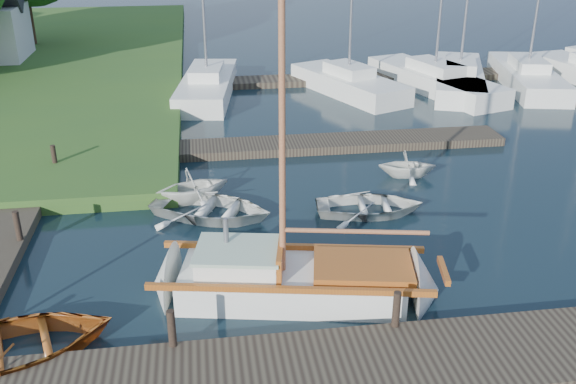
{
  "coord_description": "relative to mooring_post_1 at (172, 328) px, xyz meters",
  "views": [
    {
      "loc": [
        -2.24,
        -15.48,
        8.15
      ],
      "look_at": [
        0.0,
        0.0,
        1.2
      ],
      "focal_mm": 40.0,
      "sensor_mm": 36.0,
      "label": 1
    }
  ],
  "objects": [
    {
      "name": "marina_boat_5",
      "position": [
        16.98,
        18.85,
        -0.12
      ],
      "size": [
        3.86,
        8.23,
        11.56
      ],
      "rotation": [
        0.0,
        0.0,
        1.35
      ],
      "color": "white",
      "rests_on": "ground"
    },
    {
      "name": "marina_boat_2",
      "position": [
        7.91,
        18.78,
        -0.13
      ],
      "size": [
        4.73,
        7.19,
        10.49
      ],
      "rotation": [
        0.0,
        0.0,
        1.97
      ],
      "color": "white",
      "rests_on": "ground"
    },
    {
      "name": "pontoon",
      "position": [
        13.0,
        21.0,
        -0.55
      ],
      "size": [
        30.0,
        1.6,
        0.3
      ],
      "primitive_type": "cube",
      "color": "#2C241C",
      "rests_on": "ground"
    },
    {
      "name": "marina_boat_0",
      "position": [
        1.24,
        19.37,
        -0.13
      ],
      "size": [
        3.29,
        8.04,
        10.27
      ],
      "rotation": [
        0.0,
        0.0,
        1.43
      ],
      "color": "white",
      "rests_on": "ground"
    },
    {
      "name": "left_dock",
      "position": [
        -5.0,
        7.0,
        -0.55
      ],
      "size": [
        2.2,
        18.0,
        0.3
      ],
      "primitive_type": "cube",
      "color": "#2C241C",
      "rests_on": "ground"
    },
    {
      "name": "far_dock",
      "position": [
        5.0,
        11.5,
        -0.55
      ],
      "size": [
        14.0,
        1.6,
        0.3
      ],
      "primitive_type": "cube",
      "color": "#2C241C",
      "rests_on": "ground"
    },
    {
      "name": "marina_boat_4",
      "position": [
        13.54,
        19.08,
        -0.13
      ],
      "size": [
        5.03,
        8.65,
        10.91
      ],
      "rotation": [
        0.0,
        0.0,
        1.21
      ],
      "color": "white",
      "rests_on": "ground"
    },
    {
      "name": "ground",
      "position": [
        3.0,
        5.0,
        -0.7
      ],
      "size": [
        160.0,
        160.0,
        0.0
      ],
      "primitive_type": "plane",
      "color": "black",
      "rests_on": "ground"
    },
    {
      "name": "tender_a",
      "position": [
        0.96,
        6.24,
        -0.34
      ],
      "size": [
        4.23,
        3.71,
        0.73
      ],
      "primitive_type": "imported",
      "rotation": [
        0.0,
        0.0,
        1.16
      ],
      "color": "white",
      "rests_on": "ground"
    },
    {
      "name": "tender_d",
      "position": [
        7.46,
        8.37,
        -0.21
      ],
      "size": [
        2.12,
        1.91,
        0.99
      ],
      "primitive_type": "imported",
      "rotation": [
        0.0,
        0.0,
        1.4
      ],
      "color": "white",
      "rests_on": "ground"
    },
    {
      "name": "mooring_post_1",
      "position": [
        0.0,
        0.0,
        0.0
      ],
      "size": [
        0.16,
        0.16,
        0.8
      ],
      "primitive_type": "cylinder",
      "color": "black",
      "rests_on": "near_dock"
    },
    {
      "name": "near_dock",
      "position": [
        3.0,
        -1.0,
        -0.55
      ],
      "size": [
        18.0,
        2.2,
        0.3
      ],
      "primitive_type": "cube",
      "color": "#2C241C",
      "rests_on": "ground"
    },
    {
      "name": "mooring_post_4",
      "position": [
        -4.0,
        5.0,
        0.0
      ],
      "size": [
        0.16,
        0.16,
        0.8
      ],
      "primitive_type": "cylinder",
      "color": "black",
      "rests_on": "left_dock"
    },
    {
      "name": "tender_c",
      "position": [
        5.52,
        5.84,
        -0.38
      ],
      "size": [
        3.3,
        2.5,
        0.64
      ],
      "primitive_type": "imported",
      "rotation": [
        0.0,
        0.0,
        1.48
      ],
      "color": "white",
      "rests_on": "ground"
    },
    {
      "name": "dinghy",
      "position": [
        -3.13,
        0.4,
        -0.29
      ],
      "size": [
        4.59,
        3.85,
        0.81
      ],
      "primitive_type": "imported",
      "rotation": [
        0.0,
        0.0,
        1.87
      ],
      "color": "brown",
      "rests_on": "ground"
    },
    {
      "name": "mooring_post_5",
      "position": [
        -4.0,
        10.0,
        0.0
      ],
      "size": [
        0.16,
        0.16,
        0.8
      ],
      "primitive_type": "cylinder",
      "color": "black",
      "rests_on": "left_dock"
    },
    {
      "name": "tender_b",
      "position": [
        0.44,
        7.39,
        -0.11
      ],
      "size": [
        2.76,
        2.57,
        1.19
      ],
      "primitive_type": "imported",
      "rotation": [
        0.0,
        0.0,
        1.9
      ],
      "color": "white",
      "rests_on": "ground"
    },
    {
      "name": "marina_boat_3",
      "position": [
        12.17,
        18.83,
        -0.11
      ],
      "size": [
        4.65,
        8.77,
        13.19
      ],
      "rotation": [
        0.0,
        0.0,
        1.88
      ],
      "color": "white",
      "rests_on": "ground"
    },
    {
      "name": "sailboat",
      "position": [
        2.79,
        1.85,
        -0.36
      ],
      "size": [
        7.39,
        3.27,
        9.83
      ],
      "rotation": [
        0.0,
        0.0,
        -0.19
      ],
      "color": "white",
      "rests_on": "ground"
    },
    {
      "name": "mooring_post_2",
      "position": [
        4.5,
        0.0,
        0.0
      ],
      "size": [
        0.16,
        0.16,
        0.8
      ],
      "primitive_type": "cylinder",
      "color": "black",
      "rests_on": "near_dock"
    }
  ]
}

